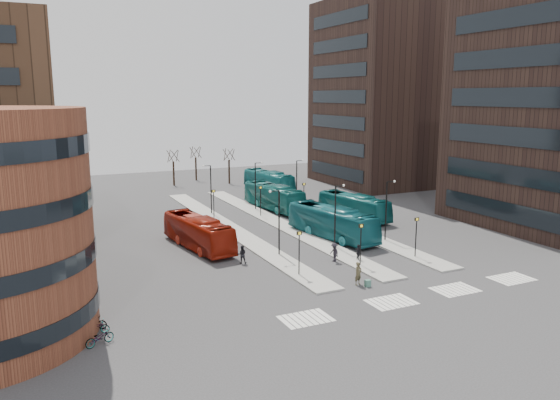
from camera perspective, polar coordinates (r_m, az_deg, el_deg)
name	(u,v)px	position (r m, az deg, el deg)	size (l,w,h in m)	color
ground	(440,320)	(38.66, 16.38, -11.92)	(160.00, 160.00, 0.00)	#2F2F32
island_left	(229,228)	(61.60, -5.36, -2.90)	(2.50, 45.00, 0.15)	#969690
island_mid	(277,223)	(63.82, -0.29, -2.37)	(2.50, 45.00, 0.15)	#969690
island_right	(322,218)	(66.51, 4.40, -1.85)	(2.50, 45.00, 0.15)	#969690
suitcase	(368,283)	(43.60, 9.15, -8.58)	(0.43, 0.34, 0.54)	navy
red_bus	(198,232)	(53.87, -8.55, -3.35)	(2.63, 11.24, 3.13)	maroon
teal_bus_a	(332,222)	(57.24, 5.46, -2.34)	(2.79, 11.91, 3.32)	#145D67
teal_bus_b	(274,197)	(71.24, -0.65, 0.33)	(2.78, 11.88, 3.31)	#125B59
teal_bus_c	(354,206)	(66.58, 7.71, -0.66)	(2.52, 10.75, 2.99)	#12595C
teal_bus_d	(269,181)	(84.70, -1.20, 1.99)	(2.71, 11.60, 3.23)	#166A6F
traveller	(358,274)	(43.65, 8.18, -7.61)	(0.68, 0.45, 1.86)	#4B442D
commuter_a	(242,254)	(48.77, -3.99, -5.68)	(0.79, 0.62, 1.63)	black
commuter_b	(358,253)	(49.75, 8.20, -5.49)	(0.91, 0.38, 1.55)	black
commuter_c	(334,252)	(49.37, 5.68, -5.45)	(1.11, 0.64, 1.72)	black
bicycle_near	(99,337)	(35.23, -18.34, -13.48)	(0.65, 1.86, 0.97)	gray
bicycle_mid	(94,322)	(37.50, -18.83, -12.02)	(0.44, 1.55, 0.93)	gray
bicycle_far	(96,327)	(36.90, -18.70, -12.44)	(0.58, 1.68, 0.88)	gray
crosswalk_stripes	(421,296)	(42.53, 14.57, -9.69)	(22.35, 2.40, 0.01)	silver
tower_far	(389,94)	(94.78, 11.31, 10.85)	(20.12, 20.00, 30.00)	black
sign_poles	(302,215)	(57.01, 2.32, -1.58)	(12.45, 22.12, 3.65)	black
lamp_posts	(290,195)	(61.60, 1.03, 0.48)	(14.04, 20.24, 6.12)	black
bare_trees	(200,167)	(93.73, -8.40, 3.42)	(10.97, 8.14, 5.90)	black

